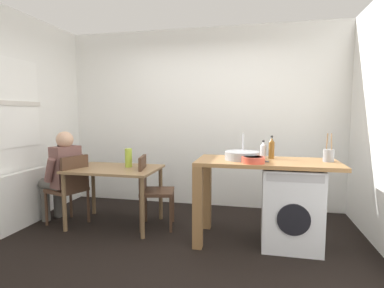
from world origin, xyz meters
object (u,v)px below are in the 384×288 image
at_px(dining_table, 115,175).
at_px(vase, 129,158).
at_px(mixing_bowl, 253,159).
at_px(seated_person, 62,172).
at_px(chair_person_seat, 70,186).
at_px(bottle_squat_brown, 271,148).
at_px(washing_machine, 291,206).
at_px(chair_opposite, 151,187).
at_px(utensil_crock, 329,155).
at_px(bottle_tall_green, 263,150).

distance_m(dining_table, vase, 0.28).
bearing_deg(mixing_bowl, seated_person, 173.56).
relative_size(chair_person_seat, bottle_squat_brown, 3.49).
distance_m(seated_person, washing_machine, 2.84).
bearing_deg(chair_opposite, bottle_squat_brown, 76.65).
bearing_deg(washing_machine, dining_table, 176.05).
distance_m(chair_opposite, utensil_crock, 2.07).
bearing_deg(washing_machine, chair_opposite, 173.72).
height_order(dining_table, vase, vase).
xyz_separation_m(chair_opposite, bottle_squat_brown, (1.44, -0.03, 0.53)).
bearing_deg(mixing_bowl, vase, 164.21).
bearing_deg(seated_person, mixing_bowl, -76.86).
bearing_deg(bottle_tall_green, washing_machine, -31.73).
bearing_deg(mixing_bowl, dining_table, 168.69).
bearing_deg(chair_person_seat, mixing_bowl, -75.94).
relative_size(bottle_tall_green, mixing_bowl, 0.85).
distance_m(washing_machine, mixing_bowl, 0.69).
relative_size(chair_opposite, vase, 3.76).
relative_size(chair_opposite, bottle_tall_green, 4.50).
bearing_deg(utensil_crock, bottle_tall_green, 168.81).
bearing_deg(bottle_squat_brown, vase, 176.86).
relative_size(washing_machine, mixing_bowl, 3.64).
bearing_deg(seated_person, washing_machine, -71.96).
relative_size(seated_person, bottle_squat_brown, 4.65).
xyz_separation_m(seated_person, bottle_squat_brown, (2.62, 0.07, 0.37)).
xyz_separation_m(bottle_tall_green, vase, (-1.68, 0.06, -0.15)).
xyz_separation_m(chair_person_seat, seated_person, (-0.15, 0.05, 0.16)).
distance_m(washing_machine, bottle_squat_brown, 0.66).
height_order(bottle_squat_brown, utensil_crock, utensil_crock).
bearing_deg(chair_opposite, chair_person_seat, -93.28).
xyz_separation_m(chair_person_seat, utensil_crock, (3.04, 0.03, 0.48)).
bearing_deg(mixing_bowl, chair_person_seat, 174.48).
bearing_deg(bottle_squat_brown, chair_opposite, 178.76).
distance_m(seated_person, bottle_squat_brown, 2.64).
bearing_deg(dining_table, bottle_tall_green, 1.17).
height_order(chair_opposite, mixing_bowl, mixing_bowl).
bearing_deg(mixing_bowl, bottle_tall_green, 74.68).
xyz_separation_m(chair_person_seat, bottle_squat_brown, (2.46, 0.13, 0.53)).
relative_size(chair_opposite, utensil_crock, 3.00).
bearing_deg(mixing_bowl, utensil_crock, 18.00).
bearing_deg(utensil_crock, bottle_squat_brown, 170.39).
relative_size(chair_person_seat, washing_machine, 1.05).
height_order(dining_table, chair_person_seat, chair_person_seat).
relative_size(dining_table, chair_opposite, 1.22).
distance_m(mixing_bowl, utensil_crock, 0.81).
height_order(utensil_crock, vase, utensil_crock).
distance_m(bottle_squat_brown, mixing_bowl, 0.41).
xyz_separation_m(dining_table, vase, (0.15, 0.10, 0.22)).
relative_size(seated_person, bottle_tall_green, 6.00).
relative_size(chair_person_seat, vase, 3.76).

